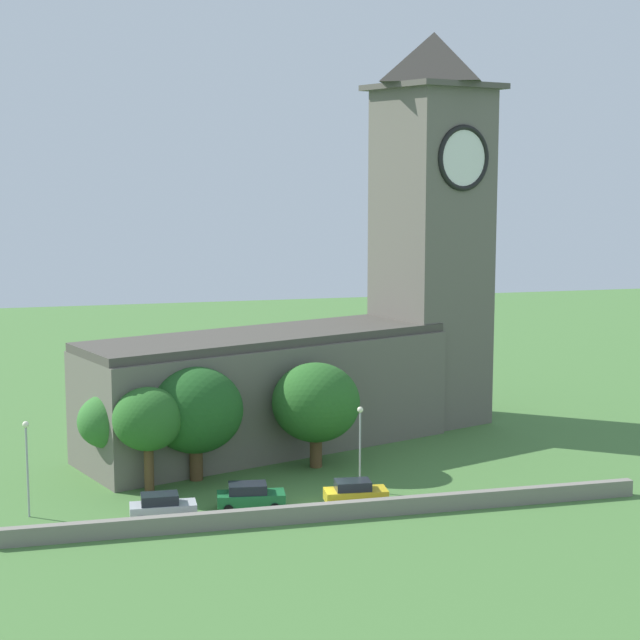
% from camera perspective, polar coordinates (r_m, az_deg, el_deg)
% --- Properties ---
extents(ground_plane, '(200.00, 200.00, 0.00)m').
position_cam_1_polar(ground_plane, '(88.75, -2.21, -7.08)').
color(ground_plane, '#477538').
extents(church, '(38.99, 21.78, 35.20)m').
position_cam_1_polar(church, '(92.43, 1.46, 0.50)').
color(church, '#666056').
rests_on(church, ground).
extents(quay_barrier, '(44.17, 0.70, 1.17)m').
position_cam_1_polar(quay_barrier, '(72.23, 0.72, -10.19)').
color(quay_barrier, gray).
rests_on(quay_barrier, ground).
extents(car_silver, '(4.46, 2.19, 1.86)m').
position_cam_1_polar(car_silver, '(72.66, -8.44, -9.88)').
color(car_silver, silver).
rests_on(car_silver, ground).
extents(car_green, '(4.85, 2.70, 1.82)m').
position_cam_1_polar(car_green, '(74.39, -3.76, -9.39)').
color(car_green, '#1E6B38').
rests_on(car_green, ground).
extents(car_yellow, '(4.49, 2.48, 1.79)m').
position_cam_1_polar(car_yellow, '(75.06, 1.89, -9.22)').
color(car_yellow, gold).
rests_on(car_yellow, ground).
extents(streetlamp_west_end, '(0.44, 0.44, 6.60)m').
position_cam_1_polar(streetlamp_west_end, '(74.28, -15.42, -6.86)').
color(streetlamp_west_end, '#9EA0A5').
rests_on(streetlamp_west_end, ground).
extents(streetlamp_west_mid, '(0.44, 0.44, 6.26)m').
position_cam_1_polar(streetlamp_west_mid, '(77.41, 2.16, -6.11)').
color(streetlamp_west_mid, '#9EA0A5').
rests_on(streetlamp_west_mid, ground).
extents(tree_by_tower, '(4.50, 4.50, 6.71)m').
position_cam_1_polar(tree_by_tower, '(80.90, -11.29, -5.35)').
color(tree_by_tower, brown).
rests_on(tree_by_tower, ground).
extents(tree_churchyard, '(6.90, 6.90, 8.29)m').
position_cam_1_polar(tree_churchyard, '(83.20, -0.22, -4.45)').
color(tree_churchyard, brown).
rests_on(tree_churchyard, ground).
extents(tree_riverside_east, '(7.18, 7.18, 8.62)m').
position_cam_1_polar(tree_riverside_east, '(80.30, -6.69, -4.82)').
color(tree_riverside_east, brown).
rests_on(tree_riverside_east, ground).
extents(tree_riverside_west, '(5.12, 5.12, 7.69)m').
position_cam_1_polar(tree_riverside_west, '(77.97, -9.20, -5.29)').
color(tree_riverside_west, brown).
rests_on(tree_riverside_west, ground).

